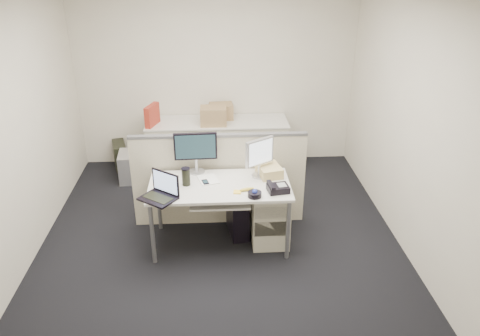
{
  "coord_description": "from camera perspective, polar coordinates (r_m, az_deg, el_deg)",
  "views": [
    {
      "loc": [
        -0.03,
        -4.39,
        3.04
      ],
      "look_at": [
        0.23,
        0.15,
        0.85
      ],
      "focal_mm": 35.0,
      "sensor_mm": 36.0,
      "label": 1
    }
  ],
  "objects": [
    {
      "name": "wall_back",
      "position": [
        6.85,
        -2.96,
        11.42
      ],
      "size": [
        4.0,
        0.02,
        2.7
      ],
      "primitive_type": "cube",
      "color": "beige",
      "rests_on": "ground"
    },
    {
      "name": "cardboard_box_left",
      "position": [
        6.57,
        -3.26,
        6.28
      ],
      "size": [
        0.37,
        0.28,
        0.27
      ],
      "primitive_type": "cube",
      "rotation": [
        0.0,
        0.0,
        -0.01
      ],
      "color": "#927954",
      "rests_on": "back_counter"
    },
    {
      "name": "monitor_small",
      "position": [
        5.05,
        2.39,
        1.2
      ],
      "size": [
        0.39,
        0.34,
        0.43
      ],
      "primitive_type": "cube",
      "rotation": [
        0.0,
        0.0,
        0.58
      ],
      "color": "#B7B7BC",
      "rests_on": "desk"
    },
    {
      "name": "keyboard_tray",
      "position": [
        4.85,
        -2.45,
        -4.2
      ],
      "size": [
        0.62,
        0.32,
        0.02
      ],
      "primitive_type": "cube",
      "color": "silver",
      "rests_on": "desk"
    },
    {
      "name": "pc_tower_desk",
      "position": [
        5.39,
        -0.31,
        -5.8
      ],
      "size": [
        0.25,
        0.5,
        0.44
      ],
      "primitive_type": "cube",
      "rotation": [
        0.0,
        0.0,
        0.14
      ],
      "color": "black",
      "rests_on": "floor"
    },
    {
      "name": "banana",
      "position": [
        4.83,
        0.84,
        -2.61
      ],
      "size": [
        0.17,
        0.08,
        0.04
      ],
      "primitive_type": "ellipsoid",
      "rotation": [
        0.0,
        0.0,
        0.26
      ],
      "color": "#FFDF47",
      "rests_on": "desk"
    },
    {
      "name": "red_binder",
      "position": [
        6.64,
        -10.66,
        6.27
      ],
      "size": [
        0.18,
        0.34,
        0.31
      ],
      "primitive_type": "cube",
      "rotation": [
        0.0,
        0.0,
        -0.34
      ],
      "color": "#A32B1C",
      "rests_on": "back_counter"
    },
    {
      "name": "desk",
      "position": [
        4.99,
        -2.5,
        -2.72
      ],
      "size": [
        1.5,
        0.75,
        0.73
      ],
      "color": "silver",
      "rests_on": "floor"
    },
    {
      "name": "drawer_pedestal",
      "position": [
        5.24,
        3.62,
        -5.56
      ],
      "size": [
        0.4,
        0.55,
        0.65
      ],
      "primitive_type": "cube",
      "color": "#B7B39C",
      "rests_on": "floor"
    },
    {
      "name": "keyboard",
      "position": [
        4.88,
        -3.06,
        -3.74
      ],
      "size": [
        0.45,
        0.23,
        0.02
      ],
      "primitive_type": "cube",
      "rotation": [
        0.0,
        0.0,
        -0.2
      ],
      "color": "black",
      "rests_on": "keyboard_tray"
    },
    {
      "name": "wall_front",
      "position": [
        2.73,
        -1.92,
        -12.61
      ],
      "size": [
        4.0,
        0.02,
        2.7
      ],
      "primitive_type": "cube",
      "color": "beige",
      "rests_on": "ground"
    },
    {
      "name": "cardboard_box_right",
      "position": [
        6.8,
        -2.3,
        6.85
      ],
      "size": [
        0.35,
        0.28,
        0.24
      ],
      "primitive_type": "cube",
      "rotation": [
        0.0,
        0.0,
        0.07
      ],
      "color": "#927954",
      "rests_on": "back_counter"
    },
    {
      "name": "wall_left",
      "position": [
        5.1,
        -25.81,
        3.72
      ],
      "size": [
        0.02,
        4.5,
        2.7
      ],
      "primitive_type": "cube",
      "color": "beige",
      "rests_on": "ground"
    },
    {
      "name": "manila_folders",
      "position": [
        5.15,
        3.57,
        -0.3
      ],
      "size": [
        0.29,
        0.34,
        0.11
      ],
      "primitive_type": "cube",
      "rotation": [
        0.0,
        0.0,
        0.23
      ],
      "color": "tan",
      "rests_on": "desk"
    },
    {
      "name": "floor",
      "position": [
        5.34,
        -2.36,
        -9.05
      ],
      "size": [
        4.0,
        4.5,
        0.01
      ],
      "primitive_type": "cube",
      "color": "black",
      "rests_on": "ground"
    },
    {
      "name": "travel_mug",
      "position": [
        4.94,
        -6.6,
        -1.1
      ],
      "size": [
        0.1,
        0.1,
        0.18
      ],
      "primitive_type": "cylinder",
      "rotation": [
        0.0,
        0.0,
        0.18
      ],
      "color": "black",
      "rests_on": "desk"
    },
    {
      "name": "desk_phone",
      "position": [
        4.83,
        4.66,
        -2.5
      ],
      "size": [
        0.24,
        0.21,
        0.07
      ],
      "primitive_type": "cube",
      "rotation": [
        0.0,
        0.0,
        0.16
      ],
      "color": "black",
      "rests_on": "desk"
    },
    {
      "name": "sticky_pad",
      "position": [
        4.8,
        -0.33,
        -2.94
      ],
      "size": [
        0.09,
        0.09,
        0.01
      ],
      "primitive_type": "cube",
      "rotation": [
        0.0,
        0.0,
        -0.13
      ],
      "color": "yellow",
      "rests_on": "desk"
    },
    {
      "name": "laptop",
      "position": [
        4.69,
        -10.09,
        -2.43
      ],
      "size": [
        0.43,
        0.41,
        0.26
      ],
      "primitive_type": "cube",
      "rotation": [
        0.0,
        0.0,
        -0.64
      ],
      "color": "black",
      "rests_on": "desk"
    },
    {
      "name": "wall_right",
      "position": [
        5.12,
        20.4,
        4.82
      ],
      "size": [
        0.02,
        4.5,
        2.7
      ],
      "primitive_type": "cube",
      "color": "beige",
      "rests_on": "ground"
    },
    {
      "name": "back_counter",
      "position": [
        6.86,
        -2.74,
        2.72
      ],
      "size": [
        2.0,
        0.6,
        0.72
      ],
      "primitive_type": "cube",
      "color": "#B7B39C",
      "rests_on": "floor"
    },
    {
      "name": "trackball",
      "position": [
        4.72,
        1.8,
        -3.24
      ],
      "size": [
        0.14,
        0.14,
        0.05
      ],
      "primitive_type": "cylinder",
      "rotation": [
        0.0,
        0.0,
        -0.02
      ],
      "color": "black",
      "rests_on": "desk"
    },
    {
      "name": "cubicle_partition",
      "position": [
        5.44,
        -2.56,
        -1.55
      ],
      "size": [
        2.0,
        0.06,
        1.1
      ],
      "primitive_type": "cube",
      "color": "beige",
      "rests_on": "floor"
    },
    {
      "name": "pc_tower_spare_silver",
      "position": [
        6.77,
        -13.74,
        0.17
      ],
      "size": [
        0.2,
        0.44,
        0.4
      ],
      "primitive_type": "cube",
      "rotation": [
        0.0,
        0.0,
        0.07
      ],
      "color": "#B7B7BC",
      "rests_on": "floor"
    },
    {
      "name": "paper_stack",
      "position": [
        5.06,
        -3.9,
        -1.4
      ],
      "size": [
        0.26,
        0.29,
        0.01
      ],
      "primitive_type": "cube",
      "rotation": [
        0.0,
        0.0,
        0.28
      ],
      "color": "white",
      "rests_on": "desk"
    },
    {
      "name": "pc_tower_spare_dark",
      "position": [
        7.16,
        -14.41,
        1.49
      ],
      "size": [
        0.27,
        0.45,
        0.39
      ],
      "primitive_type": "cube",
      "rotation": [
        0.0,
        0.0,
        0.26
      ],
      "color": "black",
      "rests_on": "floor"
    },
    {
      "name": "monitor_main",
      "position": [
        5.15,
        -5.41,
        1.85
      ],
      "size": [
        0.48,
        0.2,
        0.47
      ],
      "primitive_type": "cube",
      "rotation": [
        0.0,
        0.0,
        0.04
      ],
      "color": "black",
      "rests_on": "desk"
    },
    {
      "name": "cellphone",
      "position": [
        5.0,
        -4.25,
        -1.76
      ],
      "size": [
        0.09,
        0.13,
        0.02
      ],
      "primitive_type": "cube",
      "rotation": [
        0.0,
        0.0,
        0.27
      ],
      "color": "black",
      "rests_on": "desk"
    }
  ]
}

